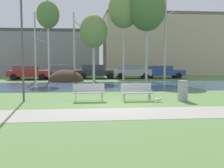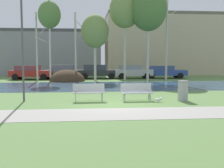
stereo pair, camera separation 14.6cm
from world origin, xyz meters
name	(u,v)px [view 1 (the left image)]	position (x,y,z in m)	size (l,w,h in m)	color
ground_plane	(102,85)	(0.00, 10.00, 0.00)	(120.00, 120.00, 0.00)	#5B7F42
paved_path_strip	(122,114)	(0.00, -2.29, 0.01)	(60.00, 2.38, 0.01)	#9E998E
river_band	(103,86)	(0.00, 8.87, 0.00)	(80.00, 7.79, 0.01)	#33516B
soil_mound	(66,81)	(-3.15, 14.07, 0.00)	(3.37, 3.29, 2.20)	#423021
bench_left	(89,92)	(-1.22, 1.06, 0.47)	(1.62, 0.62, 0.87)	#B2B5B7
bench_right	(137,91)	(1.21, 1.06, 0.47)	(1.62, 0.62, 0.87)	#B2B5B7
trash_bin	(183,90)	(3.51, 0.72, 0.53)	(0.53, 0.53, 1.02)	#999B9E
seagull	(159,99)	(2.18, 0.41, 0.13)	(0.40, 0.15, 0.25)	white
streetlamp	(22,22)	(-4.46, 1.33, 3.91)	(0.32, 0.32, 5.94)	#4C4C51
birch_far_left	(35,46)	(-6.01, 14.56, 3.34)	(1.10, 1.99, 6.57)	beige
birch_left	(48,15)	(-4.69, 13.76, 6.16)	(2.10, 2.10, 7.94)	beige
birch_center_left	(75,46)	(-2.31, 14.58, 3.40)	(1.31, 2.32, 6.59)	beige
birch_center	(94,31)	(-0.47, 14.20, 4.74)	(2.65, 2.65, 6.35)	beige
birch_center_right	(124,10)	(2.48, 14.57, 6.91)	(3.03, 3.03, 8.89)	beige
birch_right	(147,9)	(4.59, 13.68, 6.85)	(3.52, 3.52, 8.99)	#BCB7A8
birch_far_right	(165,35)	(6.80, 14.89, 4.52)	(1.40, 2.25, 8.90)	#BCB7A8
parked_van_nearest_red	(29,72)	(-7.08, 16.52, 0.77)	(4.28, 2.14, 1.45)	maroon
parked_sedan_second_grey	(63,71)	(-3.62, 17.54, 0.78)	(4.48, 2.18, 1.48)	slate
parked_hatch_third_dark	(96,71)	(-0.17, 17.37, 0.79)	(4.29, 2.16, 1.50)	#282B30
parked_wagon_fourth_silver	(131,71)	(3.69, 17.06, 0.78)	(4.11, 2.05, 1.46)	#B2B5BC
parked_suv_fifth_blue	(162,71)	(7.09, 17.12, 0.74)	(4.80, 2.06, 1.37)	#2D4793
building_grey_warehouse	(47,53)	(-6.43, 26.21, 2.96)	(13.98, 6.73, 5.92)	gray
building_beige_block	(163,45)	(9.65, 25.32, 4.06)	(16.38, 7.43, 8.12)	#BCAD8E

